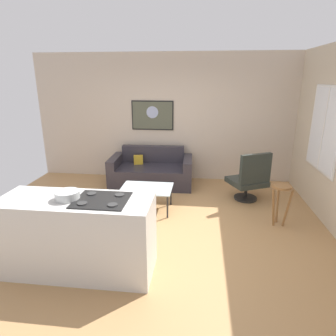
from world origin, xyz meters
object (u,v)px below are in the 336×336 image
at_px(coffee_table, 147,190).
at_px(bar_stool, 281,196).
at_px(mixing_bowl, 67,195).
at_px(wall_painting, 152,115).
at_px(couch, 151,172).
at_px(armchair, 250,179).

height_order(coffee_table, bar_stool, bar_stool).
bearing_deg(mixing_bowl, wall_painting, 83.80).
distance_m(couch, wall_painting, 1.28).
bearing_deg(armchair, mixing_bowl, -135.39).
distance_m(armchair, bar_stool, 0.98).
xyz_separation_m(mixing_bowl, wall_painting, (0.39, 3.57, 0.47)).
bearing_deg(wall_painting, mixing_bowl, -96.20).
relative_size(coffee_table, armchair, 0.92).
bearing_deg(wall_painting, coffee_table, -84.24).
distance_m(coffee_table, bar_stool, 2.22).
bearing_deg(armchair, coffee_table, -161.45).
xyz_separation_m(coffee_table, wall_painting, (-0.18, 1.80, 1.07)).
bearing_deg(wall_painting, couch, -85.19).
relative_size(armchair, mixing_bowl, 3.49).
relative_size(armchair, wall_painting, 1.02).
xyz_separation_m(armchair, wall_painting, (-2.04, 1.17, 1.02)).
bearing_deg(coffee_table, bar_stool, -7.68).
bearing_deg(bar_stool, coffee_table, 172.32).
bearing_deg(mixing_bowl, couch, 82.04).
relative_size(mixing_bowl, wall_painting, 0.29).
height_order(coffee_table, mixing_bowl, mixing_bowl).
distance_m(bar_stool, wall_painting, 3.31).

